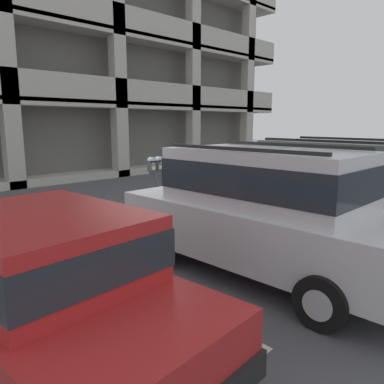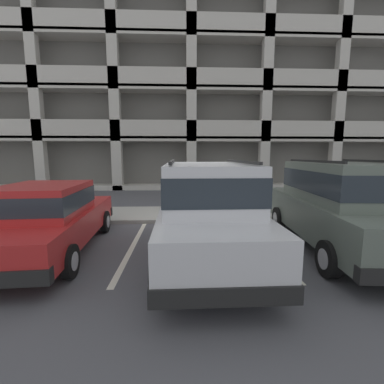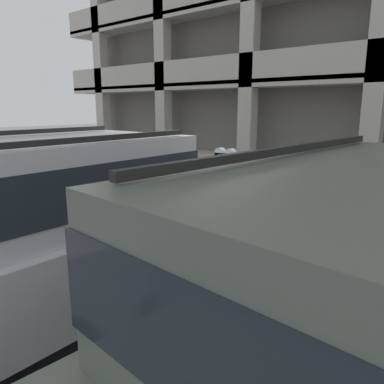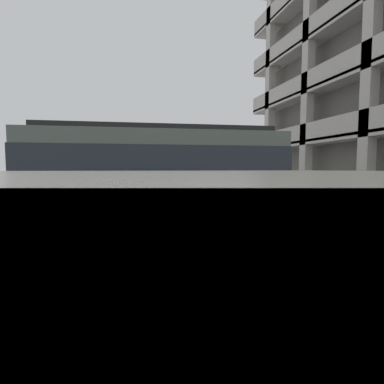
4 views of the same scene
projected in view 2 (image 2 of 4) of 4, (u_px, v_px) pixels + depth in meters
ground_plane at (195, 227)px, 7.94m from camera, size 80.00×80.00×0.10m
sidewalk at (193, 214)px, 9.21m from camera, size 40.00×2.20×0.12m
parking_stall_lines at (259, 239)px, 6.61m from camera, size 12.76×4.80×0.01m
silver_suv at (206, 207)px, 5.29m from camera, size 2.05×4.80×2.03m
red_sedan at (49, 217)px, 5.54m from camera, size 2.04×4.58×1.54m
dark_hatchback at (340, 202)px, 5.79m from camera, size 2.26×4.91×2.03m
parking_meter_near at (203, 183)px, 8.11m from camera, size 0.35×0.12×1.55m
parking_garage at (189, 67)px, 20.09m from camera, size 32.00×10.00×19.25m
fire_hydrant at (67, 207)px, 8.33m from camera, size 0.30×0.30×0.70m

